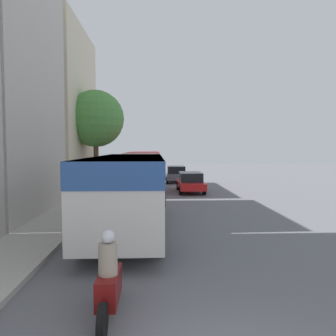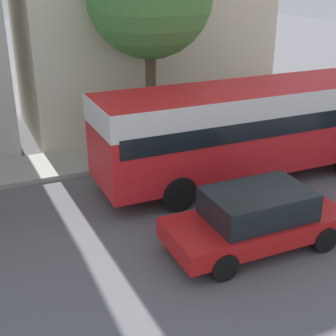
{
  "view_description": "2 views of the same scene",
  "coord_description": "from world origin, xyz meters",
  "px_view_note": "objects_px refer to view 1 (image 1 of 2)",
  "views": [
    {
      "loc": [
        -0.88,
        -3.7,
        3.26
      ],
      "look_at": [
        -0.04,
        18.25,
        1.89
      ],
      "focal_mm": 35.0,
      "sensor_mm": 36.0,
      "label": 1
    },
    {
      "loc": [
        9.52,
        14.35,
        6.05
      ],
      "look_at": [
        -0.19,
        18.7,
        1.54
      ],
      "focal_mm": 50.0,
      "sensor_mm": 36.0,
      "label": 2
    }
  ],
  "objects_px": {
    "bus_following": "(144,165)",
    "car_crossing": "(176,174)",
    "pedestrian_near_curb": "(108,172)",
    "car_far_curb": "(191,182)",
    "bus_lead": "(129,183)",
    "pedestrian_walking_away": "(98,175)",
    "motorcycle_behind_lead": "(109,283)"
  },
  "relations": [
    {
      "from": "bus_lead",
      "to": "car_crossing",
      "type": "height_order",
      "value": "bus_lead"
    },
    {
      "from": "bus_lead",
      "to": "motorcycle_behind_lead",
      "type": "relative_size",
      "value": 4.16
    },
    {
      "from": "car_far_curb",
      "to": "pedestrian_walking_away",
      "type": "distance_m",
      "value": 7.64
    },
    {
      "from": "bus_lead",
      "to": "pedestrian_walking_away",
      "type": "distance_m",
      "value": 14.23
    },
    {
      "from": "car_far_curb",
      "to": "pedestrian_walking_away",
      "type": "height_order",
      "value": "pedestrian_walking_away"
    },
    {
      "from": "car_crossing",
      "to": "pedestrian_near_curb",
      "type": "xyz_separation_m",
      "value": [
        -6.44,
        -0.07,
        0.21
      ]
    },
    {
      "from": "motorcycle_behind_lead",
      "to": "pedestrian_near_curb",
      "type": "xyz_separation_m",
      "value": [
        -3.61,
        24.7,
        0.31
      ]
    },
    {
      "from": "pedestrian_walking_away",
      "to": "bus_lead",
      "type": "bearing_deg",
      "value": -75.43
    },
    {
      "from": "bus_lead",
      "to": "car_far_curb",
      "type": "height_order",
      "value": "bus_lead"
    },
    {
      "from": "car_crossing",
      "to": "car_far_curb",
      "type": "height_order",
      "value": "car_crossing"
    },
    {
      "from": "pedestrian_near_curb",
      "to": "car_far_curb",
      "type": "bearing_deg",
      "value": -44.79
    },
    {
      "from": "bus_lead",
      "to": "motorcycle_behind_lead",
      "type": "distance_m",
      "value": 6.66
    },
    {
      "from": "motorcycle_behind_lead",
      "to": "car_crossing",
      "type": "height_order",
      "value": "motorcycle_behind_lead"
    },
    {
      "from": "car_far_curb",
      "to": "motorcycle_behind_lead",
      "type": "bearing_deg",
      "value": -101.07
    },
    {
      "from": "bus_following",
      "to": "car_far_curb",
      "type": "distance_m",
      "value": 4.26
    },
    {
      "from": "motorcycle_behind_lead",
      "to": "car_far_curb",
      "type": "distance_m",
      "value": 18.02
    },
    {
      "from": "bus_following",
      "to": "car_crossing",
      "type": "bearing_deg",
      "value": 59.9
    },
    {
      "from": "car_crossing",
      "to": "car_far_curb",
      "type": "bearing_deg",
      "value": -84.88
    },
    {
      "from": "bus_following",
      "to": "car_crossing",
      "type": "distance_m",
      "value": 5.84
    },
    {
      "from": "bus_following",
      "to": "pedestrian_walking_away",
      "type": "distance_m",
      "value": 3.78
    },
    {
      "from": "car_crossing",
      "to": "pedestrian_near_curb",
      "type": "bearing_deg",
      "value": -179.38
    },
    {
      "from": "car_far_curb",
      "to": "pedestrian_walking_away",
      "type": "bearing_deg",
      "value": 159.95
    },
    {
      "from": "car_crossing",
      "to": "bus_lead",
      "type": "bearing_deg",
      "value": -99.22
    },
    {
      "from": "bus_lead",
      "to": "motorcycle_behind_lead",
      "type": "bearing_deg",
      "value": -88.81
    },
    {
      "from": "car_crossing",
      "to": "motorcycle_behind_lead",
      "type": "bearing_deg",
      "value": -96.5
    },
    {
      "from": "pedestrian_near_curb",
      "to": "car_crossing",
      "type": "bearing_deg",
      "value": 0.62
    },
    {
      "from": "pedestrian_near_curb",
      "to": "pedestrian_walking_away",
      "type": "xyz_separation_m",
      "value": [
        -0.1,
        -4.4,
        0.1
      ]
    },
    {
      "from": "car_far_curb",
      "to": "pedestrian_near_curb",
      "type": "xyz_separation_m",
      "value": [
        -7.07,
        7.02,
        0.24
      ]
    },
    {
      "from": "pedestrian_near_curb",
      "to": "bus_following",
      "type": "bearing_deg",
      "value": -53.93
    },
    {
      "from": "pedestrian_near_curb",
      "to": "pedestrian_walking_away",
      "type": "relative_size",
      "value": 0.9
    },
    {
      "from": "bus_following",
      "to": "pedestrian_near_curb",
      "type": "xyz_separation_m",
      "value": [
        -3.56,
        4.89,
        -0.9
      ]
    },
    {
      "from": "pedestrian_near_curb",
      "to": "pedestrian_walking_away",
      "type": "bearing_deg",
      "value": -91.24
    }
  ]
}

